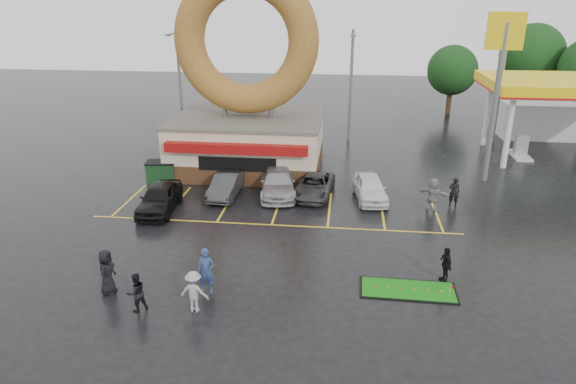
# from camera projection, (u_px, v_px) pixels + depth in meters

# --- Properties ---
(ground) EXTENTS (120.00, 120.00, 0.00)m
(ground) POSITION_uv_depth(u_px,v_px,m) (261.00, 255.00, 24.30)
(ground) COLOR black
(ground) RESTS_ON ground
(donut_shop) EXTENTS (10.20, 8.70, 13.50)m
(donut_shop) POSITION_uv_depth(u_px,v_px,m) (248.00, 105.00, 35.05)
(donut_shop) COLOR #472B19
(donut_shop) RESTS_ON ground
(gas_station) EXTENTS (12.30, 13.65, 5.90)m
(gas_station) POSITION_uv_depth(u_px,v_px,m) (555.00, 102.00, 40.24)
(gas_station) COLOR silver
(gas_station) RESTS_ON ground
(shell_sign) EXTENTS (2.20, 0.36, 10.60)m
(shell_sign) POSITION_uv_depth(u_px,v_px,m) (500.00, 67.00, 31.38)
(shell_sign) COLOR slate
(shell_sign) RESTS_ON ground
(streetlight_left) EXTENTS (0.40, 2.21, 9.00)m
(streetlight_left) POSITION_uv_depth(u_px,v_px,m) (180.00, 83.00, 42.13)
(streetlight_left) COLOR slate
(streetlight_left) RESTS_ON ground
(streetlight_mid) EXTENTS (0.40, 2.21, 9.00)m
(streetlight_mid) POSITION_uv_depth(u_px,v_px,m) (351.00, 84.00, 41.55)
(streetlight_mid) COLOR slate
(streetlight_mid) RESTS_ON ground
(streetlight_right) EXTENTS (0.40, 2.21, 9.00)m
(streetlight_right) POSITION_uv_depth(u_px,v_px,m) (501.00, 85.00, 41.19)
(streetlight_right) COLOR slate
(streetlight_right) RESTS_ON ground
(tree_far_c) EXTENTS (6.30, 6.30, 9.00)m
(tree_far_c) POSITION_uv_depth(u_px,v_px,m) (532.00, 56.00, 51.37)
(tree_far_c) COLOR #332114
(tree_far_c) RESTS_ON ground
(tree_far_d) EXTENTS (4.90, 4.90, 7.00)m
(tree_far_d) POSITION_uv_depth(u_px,v_px,m) (452.00, 70.00, 50.84)
(tree_far_d) COLOR #332114
(tree_far_d) RESTS_ON ground
(car_black) EXTENTS (2.12, 4.70, 1.57)m
(car_black) POSITION_uv_depth(u_px,v_px,m) (160.00, 198.00, 29.00)
(car_black) COLOR black
(car_black) RESTS_ON ground
(car_dgrey) EXTENTS (1.64, 4.20, 1.36)m
(car_dgrey) POSITION_uv_depth(u_px,v_px,m) (226.00, 185.00, 31.19)
(car_dgrey) COLOR #2F3032
(car_dgrey) RESTS_ON ground
(car_silver) EXTENTS (2.78, 5.39, 1.49)m
(car_silver) POSITION_uv_depth(u_px,v_px,m) (278.00, 182.00, 31.48)
(car_silver) COLOR #9E9EA3
(car_silver) RESTS_ON ground
(car_grey) EXTENTS (2.51, 4.74, 1.27)m
(car_grey) POSITION_uv_depth(u_px,v_px,m) (314.00, 186.00, 31.28)
(car_grey) COLOR #333336
(car_grey) RESTS_ON ground
(car_white) EXTENTS (2.29, 4.49, 1.46)m
(car_white) POSITION_uv_depth(u_px,v_px,m) (370.00, 188.00, 30.63)
(car_white) COLOR white
(car_white) RESTS_ON ground
(person_blue) EXTENTS (0.77, 0.55, 1.97)m
(person_blue) POSITION_uv_depth(u_px,v_px,m) (206.00, 271.00, 20.88)
(person_blue) COLOR navy
(person_blue) RESTS_ON ground
(person_blackjkt) EXTENTS (0.98, 0.97, 1.59)m
(person_blackjkt) POSITION_uv_depth(u_px,v_px,m) (136.00, 292.00, 19.74)
(person_blackjkt) COLOR black
(person_blackjkt) RESTS_ON ground
(person_hoodie) EXTENTS (1.15, 0.72, 1.71)m
(person_hoodie) POSITION_uv_depth(u_px,v_px,m) (194.00, 292.00, 19.68)
(person_hoodie) COLOR gray
(person_hoodie) RESTS_ON ground
(person_bystander) EXTENTS (0.62, 0.94, 1.92)m
(person_bystander) POSITION_uv_depth(u_px,v_px,m) (107.00, 272.00, 20.87)
(person_bystander) COLOR black
(person_bystander) RESTS_ON ground
(person_cameraman) EXTENTS (0.61, 0.99, 1.58)m
(person_cameraman) POSITION_uv_depth(u_px,v_px,m) (446.00, 264.00, 21.82)
(person_cameraman) COLOR black
(person_cameraman) RESTS_ON ground
(person_walker_near) EXTENTS (1.86, 1.30, 1.93)m
(person_walker_near) POSITION_uv_depth(u_px,v_px,m) (433.00, 195.00, 28.96)
(person_walker_near) COLOR gray
(person_walker_near) RESTS_ON ground
(person_walker_far) EXTENTS (0.67, 0.47, 1.75)m
(person_walker_far) POSITION_uv_depth(u_px,v_px,m) (454.00, 192.00, 29.63)
(person_walker_far) COLOR black
(person_walker_far) RESTS_ON ground
(dumpster) EXTENTS (1.95, 1.43, 1.30)m
(dumpster) POSITION_uv_depth(u_px,v_px,m) (162.00, 172.00, 33.61)
(dumpster) COLOR #183E1E
(dumpster) RESTS_ON ground
(putting_green) EXTENTS (4.00, 1.79, 0.50)m
(putting_green) POSITION_uv_depth(u_px,v_px,m) (408.00, 290.00, 21.34)
(putting_green) COLOR black
(putting_green) RESTS_ON ground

